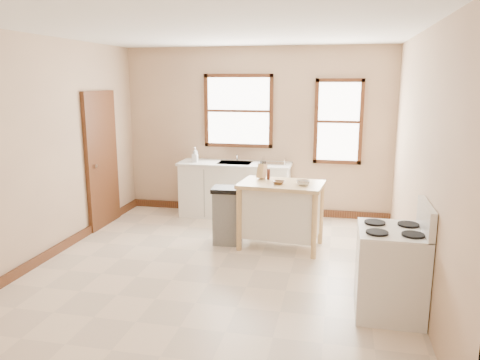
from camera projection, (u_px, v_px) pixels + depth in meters
The scene contains 23 objects.
floor at pixel (219, 267), 5.76m from camera, with size 5.00×5.00×0.00m, color beige.
ceiling at pixel (217, 30), 5.18m from camera, with size 5.00×5.00×0.00m, color white.
wall_back at pixel (256, 132), 7.86m from camera, with size 4.50×0.04×2.80m, color tan.
wall_left at pixel (47, 149), 5.93m from camera, with size 0.04×5.00×2.80m, color tan.
wall_right at pixel (421, 162), 5.01m from camera, with size 0.04×5.00×2.80m, color tan.
window_main at pixel (238, 111), 7.83m from camera, with size 1.17×0.06×1.22m, color #391E0F, non-canonical shape.
window_side at pixel (338, 122), 7.52m from camera, with size 0.77×0.06×1.37m, color #391E0F, non-canonical shape.
door_left at pixel (102, 160), 7.24m from camera, with size 0.06×0.90×2.10m, color #391E0F.
baseboard_back at pixel (255, 209), 8.11m from camera, with size 4.50×0.04×0.12m, color #391E0F.
baseboard_left at pixel (58, 249), 6.21m from camera, with size 0.04×5.00×0.12m, color #391E0F.
sink_counter at pixel (235, 190), 7.83m from camera, with size 1.86×0.62×0.92m, color silver, non-canonical shape.
faucet at pixel (237, 154), 7.88m from camera, with size 0.03×0.03×0.22m, color silver.
soap_bottle_a at pixel (195, 154), 7.82m from camera, with size 0.09×0.09×0.24m, color #B2B2B2.
soap_bottle_b at pixel (195, 156), 7.79m from camera, with size 0.09×0.09×0.19m, color #B2B2B2.
dish_rack at pixel (274, 161), 7.58m from camera, with size 0.38×0.28×0.09m, color silver, non-canonical shape.
kitchen_island at pixel (281, 215), 6.38m from camera, with size 1.11×0.70×0.91m, color tan, non-canonical shape.
knife_block at pixel (262, 172), 6.51m from camera, with size 0.10×0.10×0.20m, color tan, non-canonical shape.
pepper_grinder at pixel (268, 174), 6.47m from camera, with size 0.04×0.04×0.15m, color #401A11.
bowl_a at pixel (279, 182), 6.20m from camera, with size 0.17×0.17×0.04m, color brown.
bowl_b at pixel (303, 182), 6.24m from camera, with size 0.17×0.17×0.04m, color brown.
bowl_c at pixel (303, 183), 6.13m from camera, with size 0.18×0.18×0.05m, color silver.
trash_bin at pixel (228, 216), 6.53m from camera, with size 0.41×0.35×0.81m, color slate, non-canonical shape.
gas_stove at pixel (391, 259), 4.52m from camera, with size 0.70×0.70×1.13m, color silver, non-canonical shape.
Camera 1 is at (1.39, -5.24, 2.26)m, focal length 35.00 mm.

